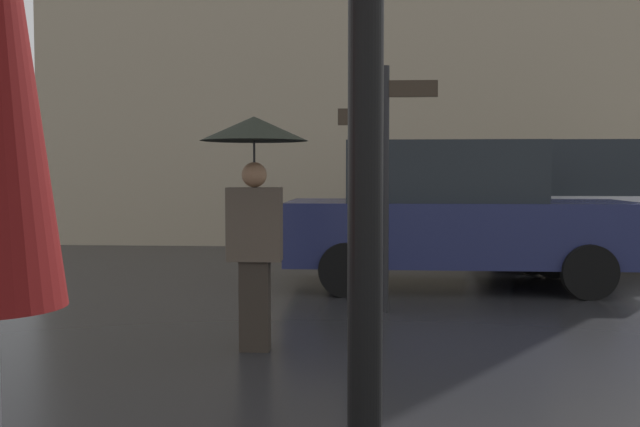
{
  "coord_description": "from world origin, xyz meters",
  "views": [
    {
      "loc": [
        0.01,
        -2.31,
        1.53
      ],
      "look_at": [
        -0.5,
        5.04,
        1.12
      ],
      "focal_mm": 40.9,
      "sensor_mm": 36.0,
      "label": 1
    }
  ],
  "objects_px": {
    "parked_car_left": "(603,205)",
    "parked_car_right": "(452,214)",
    "pedestrian_with_umbrella": "(254,172)",
    "street_signpost": "(386,163)"
  },
  "relations": [
    {
      "from": "street_signpost",
      "to": "parked_car_left",
      "type": "bearing_deg",
      "value": 48.43
    },
    {
      "from": "pedestrian_with_umbrella",
      "to": "parked_car_right",
      "type": "height_order",
      "value": "pedestrian_with_umbrella"
    },
    {
      "from": "pedestrian_with_umbrella",
      "to": "parked_car_right",
      "type": "relative_size",
      "value": 0.44
    },
    {
      "from": "pedestrian_with_umbrella",
      "to": "parked_car_right",
      "type": "bearing_deg",
      "value": -105.96
    },
    {
      "from": "pedestrian_with_umbrella",
      "to": "parked_car_left",
      "type": "bearing_deg",
      "value": -115.27
    },
    {
      "from": "parked_car_right",
      "to": "street_signpost",
      "type": "bearing_deg",
      "value": -108.0
    },
    {
      "from": "parked_car_left",
      "to": "pedestrian_with_umbrella",
      "type": "bearing_deg",
      "value": 53.54
    },
    {
      "from": "parked_car_right",
      "to": "pedestrian_with_umbrella",
      "type": "bearing_deg",
      "value": -110.55
    },
    {
      "from": "pedestrian_with_umbrella",
      "to": "parked_car_left",
      "type": "height_order",
      "value": "parked_car_left"
    },
    {
      "from": "parked_car_left",
      "to": "parked_car_right",
      "type": "relative_size",
      "value": 0.94
    }
  ]
}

